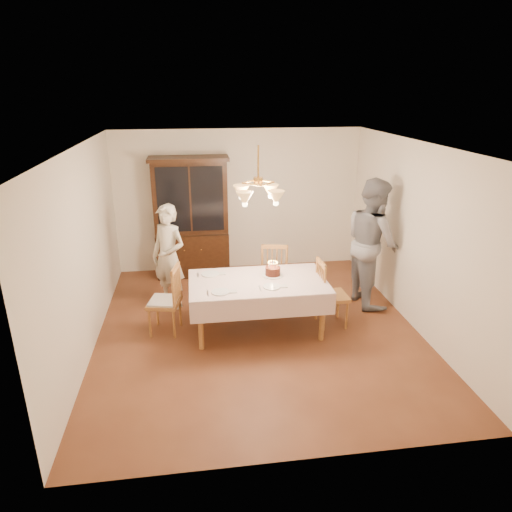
{
  "coord_description": "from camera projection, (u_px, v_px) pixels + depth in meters",
  "views": [
    {
      "loc": [
        -0.84,
        -5.75,
        3.28
      ],
      "look_at": [
        0.0,
        0.2,
        1.05
      ],
      "focal_mm": 32.0,
      "sensor_mm": 36.0,
      "label": 1
    }
  ],
  "objects": [
    {
      "name": "dining_table",
      "position": [
        258.0,
        286.0,
        6.35
      ],
      "size": [
        1.9,
        1.1,
        0.76
      ],
      "color": "#98602C",
      "rests_on": "ground"
    },
    {
      "name": "chandelier",
      "position": [
        258.0,
        194.0,
        5.9
      ],
      "size": [
        0.62,
        0.62,
        0.73
      ],
      "color": "#BF8C3F",
      "rests_on": "ground"
    },
    {
      "name": "room_shell",
      "position": [
        258.0,
        224.0,
        6.04
      ],
      "size": [
        5.0,
        5.0,
        5.0
      ],
      "color": "white",
      "rests_on": "ground"
    },
    {
      "name": "place_setting_near_left",
      "position": [
        222.0,
        292.0,
        5.96
      ],
      "size": [
        0.39,
        0.24,
        0.02
      ],
      "color": "white",
      "rests_on": "dining_table"
    },
    {
      "name": "birthday_cake",
      "position": [
        273.0,
        272.0,
        6.47
      ],
      "size": [
        0.3,
        0.3,
        0.21
      ],
      "color": "white",
      "rests_on": "dining_table"
    },
    {
      "name": "china_hutch",
      "position": [
        191.0,
        220.0,
        8.2
      ],
      "size": [
        1.38,
        0.54,
        2.16
      ],
      "color": "black",
      "rests_on": "ground"
    },
    {
      "name": "chair_left_end",
      "position": [
        165.0,
        302.0,
        6.37
      ],
      "size": [
        0.51,
        0.52,
        1.0
      ],
      "color": "#98602C",
      "rests_on": "ground"
    },
    {
      "name": "elderly_woman",
      "position": [
        169.0,
        257.0,
        7.02
      ],
      "size": [
        0.72,
        0.68,
        1.65
      ],
      "primitive_type": "imported",
      "rotation": [
        0.0,
        0.0,
        -0.66
      ],
      "color": "beige",
      "rests_on": "ground"
    },
    {
      "name": "chair_right_end",
      "position": [
        331.0,
        297.0,
        6.57
      ],
      "size": [
        0.43,
        0.45,
        1.0
      ],
      "color": "#98602C",
      "rests_on": "ground"
    },
    {
      "name": "adult_in_grey",
      "position": [
        372.0,
        242.0,
        7.11
      ],
      "size": [
        0.85,
        1.05,
        2.01
      ],
      "primitive_type": "imported",
      "rotation": [
        0.0,
        0.0,
        1.66
      ],
      "color": "slate",
      "rests_on": "ground"
    },
    {
      "name": "chair_far_side",
      "position": [
        274.0,
        274.0,
        7.37
      ],
      "size": [
        0.52,
        0.5,
        1.0
      ],
      "color": "#98602C",
      "rests_on": "ground"
    },
    {
      "name": "ground",
      "position": [
        258.0,
        329.0,
        6.59
      ],
      "size": [
        5.0,
        5.0,
        0.0
      ],
      "primitive_type": "plane",
      "color": "#5C2E1A",
      "rests_on": "ground"
    },
    {
      "name": "place_setting_far_left",
      "position": [
        211.0,
        274.0,
        6.53
      ],
      "size": [
        0.4,
        0.25,
        0.02
      ],
      "color": "white",
      "rests_on": "dining_table"
    },
    {
      "name": "place_setting_near_right",
      "position": [
        273.0,
        287.0,
        6.11
      ],
      "size": [
        0.38,
        0.23,
        0.02
      ],
      "color": "white",
      "rests_on": "dining_table"
    }
  ]
}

